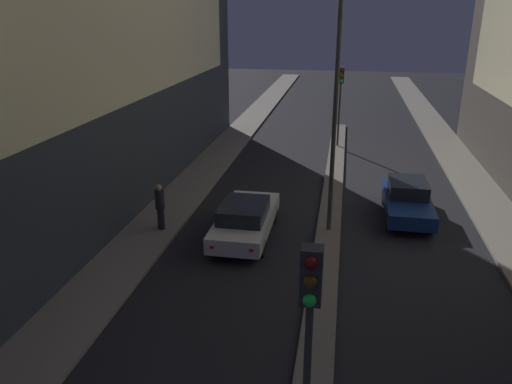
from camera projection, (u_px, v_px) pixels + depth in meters
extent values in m
cube|color=#66605B|center=(331.00, 206.00, 20.98)|extent=(0.89, 31.16, 0.15)
cube|color=#2D2D2D|center=(311.00, 276.00, 7.15)|extent=(0.32, 0.28, 0.90)
sphere|color=#4C0F0F|center=(311.00, 263.00, 6.88)|extent=(0.20, 0.20, 0.20)
sphere|color=#4C380A|center=(310.00, 282.00, 6.98)|extent=(0.20, 0.20, 0.20)
sphere|color=#1EEA4C|center=(310.00, 300.00, 7.09)|extent=(0.20, 0.20, 0.20)
cylinder|color=#383838|center=(339.00, 115.00, 29.29)|extent=(0.12, 0.12, 3.69)
cube|color=#2D2D2D|center=(341.00, 75.00, 28.50)|extent=(0.32, 0.28, 0.90)
sphere|color=#4C0F0F|center=(342.00, 70.00, 28.23)|extent=(0.20, 0.20, 0.20)
sphere|color=#4C380A|center=(341.00, 76.00, 28.33)|extent=(0.20, 0.20, 0.20)
sphere|color=#1EEA4C|center=(341.00, 81.00, 28.43)|extent=(0.20, 0.20, 0.20)
cylinder|color=#383838|center=(336.00, 103.00, 16.96)|extent=(0.16, 0.16, 9.41)
cube|color=silver|center=(246.00, 221.00, 18.16)|extent=(1.85, 4.70, 0.57)
cube|color=black|center=(244.00, 211.00, 17.64)|extent=(1.57, 2.11, 0.53)
cube|color=red|center=(212.00, 247.00, 16.09)|extent=(0.14, 0.04, 0.10)
cube|color=red|center=(251.00, 251.00, 15.88)|extent=(0.14, 0.04, 0.10)
cylinder|color=black|center=(233.00, 212.00, 19.74)|extent=(0.22, 0.64, 0.64)
cylinder|color=black|center=(273.00, 214.00, 19.47)|extent=(0.22, 0.64, 0.64)
cylinder|color=black|center=(214.00, 244.00, 17.05)|extent=(0.22, 0.64, 0.64)
cylinder|color=black|center=(261.00, 247.00, 16.78)|extent=(0.22, 0.64, 0.64)
cube|color=navy|center=(407.00, 203.00, 19.81)|extent=(1.74, 4.27, 0.56)
cube|color=black|center=(408.00, 187.00, 19.92)|extent=(1.47, 1.92, 0.57)
cube|color=red|center=(388.00, 184.00, 21.88)|extent=(0.14, 0.04, 0.10)
cube|color=red|center=(416.00, 186.00, 21.68)|extent=(0.14, 0.04, 0.10)
cylinder|color=black|center=(385.00, 197.00, 21.26)|extent=(0.22, 0.64, 0.64)
cylinder|color=black|center=(422.00, 199.00, 21.01)|extent=(0.22, 0.64, 0.64)
cylinder|color=black|center=(389.00, 222.00, 18.81)|extent=(0.22, 0.64, 0.64)
cylinder|color=black|center=(431.00, 224.00, 18.56)|extent=(0.22, 0.64, 0.64)
cylinder|color=black|center=(161.00, 219.00, 18.56)|extent=(0.26, 0.26, 0.80)
cylinder|color=#232328|center=(160.00, 200.00, 18.30)|extent=(0.35, 0.35, 0.71)
sphere|color=tan|center=(159.00, 188.00, 18.13)|extent=(0.23, 0.23, 0.23)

